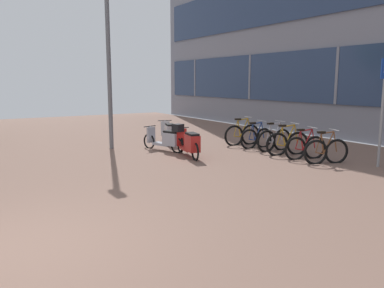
{
  "coord_description": "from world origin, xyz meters",
  "views": [
    {
      "loc": [
        -0.34,
        -5.2,
        2.21
      ],
      "look_at": [
        3.54,
        1.13,
        1.0
      ],
      "focal_mm": 35.85,
      "sensor_mm": 36.0,
      "label": 1
    }
  ],
  "objects_px": {
    "bicycle_rack_05": "(242,135)",
    "scooter_far": "(167,138)",
    "parking_sign": "(383,102)",
    "bicycle_rack_04": "(256,138)",
    "bicycle_rack_02": "(287,143)",
    "bicycle_rack_01": "(305,147)",
    "bicycle_rack_03": "(274,140)",
    "lamp_post": "(109,56)",
    "scooter_mid": "(189,144)",
    "scooter_near": "(169,133)",
    "bicycle_rack_00": "(326,151)"
  },
  "relations": [
    {
      "from": "bicycle_rack_05",
      "to": "scooter_far",
      "type": "relative_size",
      "value": 0.83
    },
    {
      "from": "parking_sign",
      "to": "bicycle_rack_04",
      "type": "bearing_deg",
      "value": 101.23
    },
    {
      "from": "bicycle_rack_04",
      "to": "bicycle_rack_02",
      "type": "bearing_deg",
      "value": -91.45
    },
    {
      "from": "bicycle_rack_02",
      "to": "parking_sign",
      "type": "height_order",
      "value": "parking_sign"
    },
    {
      "from": "bicycle_rack_01",
      "to": "bicycle_rack_04",
      "type": "relative_size",
      "value": 0.99
    },
    {
      "from": "bicycle_rack_05",
      "to": "parking_sign",
      "type": "height_order",
      "value": "parking_sign"
    },
    {
      "from": "bicycle_rack_03",
      "to": "lamp_post",
      "type": "height_order",
      "value": "lamp_post"
    },
    {
      "from": "parking_sign",
      "to": "lamp_post",
      "type": "relative_size",
      "value": 0.52
    },
    {
      "from": "bicycle_rack_04",
      "to": "scooter_mid",
      "type": "relative_size",
      "value": 0.7
    },
    {
      "from": "bicycle_rack_02",
      "to": "scooter_near",
      "type": "relative_size",
      "value": 0.82
    },
    {
      "from": "scooter_far",
      "to": "lamp_post",
      "type": "xyz_separation_m",
      "value": [
        -1.34,
        1.46,
        2.59
      ]
    },
    {
      "from": "scooter_far",
      "to": "bicycle_rack_01",
      "type": "bearing_deg",
      "value": -48.56
    },
    {
      "from": "bicycle_rack_02",
      "to": "bicycle_rack_05",
      "type": "relative_size",
      "value": 0.99
    },
    {
      "from": "bicycle_rack_01",
      "to": "bicycle_rack_03",
      "type": "distance_m",
      "value": 1.46
    },
    {
      "from": "bicycle_rack_00",
      "to": "bicycle_rack_01",
      "type": "distance_m",
      "value": 0.73
    },
    {
      "from": "bicycle_rack_02",
      "to": "scooter_near",
      "type": "xyz_separation_m",
      "value": [
        -2.11,
        3.69,
        0.05
      ]
    },
    {
      "from": "bicycle_rack_03",
      "to": "scooter_far",
      "type": "height_order",
      "value": "bicycle_rack_03"
    },
    {
      "from": "bicycle_rack_00",
      "to": "bicycle_rack_04",
      "type": "xyz_separation_m",
      "value": [
        0.05,
        2.91,
        -0.0
      ]
    },
    {
      "from": "bicycle_rack_01",
      "to": "scooter_near",
      "type": "height_order",
      "value": "bicycle_rack_01"
    },
    {
      "from": "bicycle_rack_04",
      "to": "bicycle_rack_05",
      "type": "xyz_separation_m",
      "value": [
        -0.02,
        0.73,
        0.02
      ]
    },
    {
      "from": "bicycle_rack_05",
      "to": "scooter_far",
      "type": "bearing_deg",
      "value": 174.69
    },
    {
      "from": "bicycle_rack_04",
      "to": "scooter_mid",
      "type": "bearing_deg",
      "value": -175.51
    },
    {
      "from": "bicycle_rack_01",
      "to": "bicycle_rack_04",
      "type": "distance_m",
      "value": 2.18
    },
    {
      "from": "lamp_post",
      "to": "scooter_mid",
      "type": "bearing_deg",
      "value": -61.73
    },
    {
      "from": "bicycle_rack_01",
      "to": "scooter_near",
      "type": "distance_m",
      "value": 4.88
    },
    {
      "from": "bicycle_rack_03",
      "to": "scooter_mid",
      "type": "xyz_separation_m",
      "value": [
        -2.89,
        0.51,
        0.06
      ]
    },
    {
      "from": "lamp_post",
      "to": "bicycle_rack_01",
      "type": "bearing_deg",
      "value": -48.2
    },
    {
      "from": "scooter_near",
      "to": "scooter_mid",
      "type": "bearing_deg",
      "value": -104.16
    },
    {
      "from": "scooter_mid",
      "to": "scooter_far",
      "type": "xyz_separation_m",
      "value": [
        -0.09,
        1.21,
        0.02
      ]
    },
    {
      "from": "bicycle_rack_01",
      "to": "parking_sign",
      "type": "relative_size",
      "value": 0.47
    },
    {
      "from": "bicycle_rack_05",
      "to": "parking_sign",
      "type": "distance_m",
      "value": 4.9
    },
    {
      "from": "bicycle_rack_03",
      "to": "parking_sign",
      "type": "xyz_separation_m",
      "value": [
        0.66,
        -3.19,
        1.35
      ]
    },
    {
      "from": "bicycle_rack_04",
      "to": "scooter_near",
      "type": "height_order",
      "value": "bicycle_rack_04"
    },
    {
      "from": "bicycle_rack_00",
      "to": "scooter_near",
      "type": "relative_size",
      "value": 0.74
    },
    {
      "from": "bicycle_rack_00",
      "to": "bicycle_rack_04",
      "type": "distance_m",
      "value": 2.91
    },
    {
      "from": "bicycle_rack_04",
      "to": "parking_sign",
      "type": "xyz_separation_m",
      "value": [
        0.78,
        -3.92,
        1.37
      ]
    },
    {
      "from": "bicycle_rack_01",
      "to": "bicycle_rack_03",
      "type": "xyz_separation_m",
      "value": [
        0.18,
        1.45,
        0.01
      ]
    },
    {
      "from": "scooter_far",
      "to": "scooter_near",
      "type": "bearing_deg",
      "value": 60.21
    },
    {
      "from": "bicycle_rack_03",
      "to": "scooter_mid",
      "type": "relative_size",
      "value": 0.74
    },
    {
      "from": "scooter_mid",
      "to": "parking_sign",
      "type": "xyz_separation_m",
      "value": [
        3.54,
        -3.7,
        1.29
      ]
    },
    {
      "from": "parking_sign",
      "to": "lamp_post",
      "type": "distance_m",
      "value": 8.19
    },
    {
      "from": "parking_sign",
      "to": "bicycle_rack_00",
      "type": "bearing_deg",
      "value": 129.29
    },
    {
      "from": "scooter_mid",
      "to": "parking_sign",
      "type": "bearing_deg",
      "value": -46.22
    },
    {
      "from": "bicycle_rack_00",
      "to": "scooter_near",
      "type": "distance_m",
      "value": 5.55
    },
    {
      "from": "scooter_mid",
      "to": "bicycle_rack_02",
      "type": "bearing_deg",
      "value": -24.37
    },
    {
      "from": "bicycle_rack_04",
      "to": "parking_sign",
      "type": "distance_m",
      "value": 4.22
    },
    {
      "from": "scooter_far",
      "to": "parking_sign",
      "type": "height_order",
      "value": "parking_sign"
    },
    {
      "from": "bicycle_rack_03",
      "to": "parking_sign",
      "type": "distance_m",
      "value": 3.53
    },
    {
      "from": "bicycle_rack_04",
      "to": "bicycle_rack_01",
      "type": "bearing_deg",
      "value": -91.57
    },
    {
      "from": "scooter_mid",
      "to": "bicycle_rack_00",
      "type": "bearing_deg",
      "value": -44.7
    }
  ]
}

